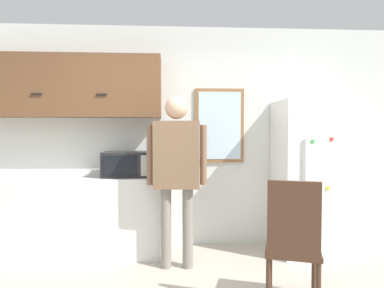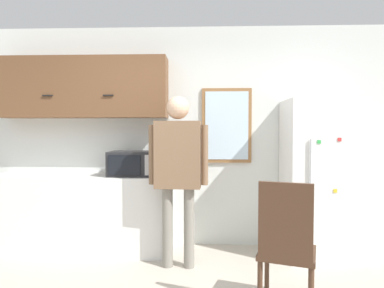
{
  "view_description": "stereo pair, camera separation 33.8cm",
  "coord_description": "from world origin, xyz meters",
  "px_view_note": "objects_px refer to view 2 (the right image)",
  "views": [
    {
      "loc": [
        -0.06,
        -2.32,
        1.43
      ],
      "look_at": [
        0.15,
        1.05,
        1.29
      ],
      "focal_mm": 32.0,
      "sensor_mm": 36.0,
      "label": 1
    },
    {
      "loc": [
        0.28,
        -2.32,
        1.43
      ],
      "look_at": [
        0.15,
        1.05,
        1.29
      ],
      "focal_mm": 32.0,
      "sensor_mm": 36.0,
      "label": 2
    }
  ],
  "objects_px": {
    "person": "(178,162)",
    "chair": "(286,243)",
    "refrigerator": "(321,178)",
    "microwave": "(132,163)"
  },
  "relations": [
    {
      "from": "person",
      "to": "refrigerator",
      "type": "xyz_separation_m",
      "value": [
        1.59,
        0.38,
        -0.21
      ]
    },
    {
      "from": "refrigerator",
      "to": "microwave",
      "type": "bearing_deg",
      "value": 179.37
    },
    {
      "from": "person",
      "to": "chair",
      "type": "bearing_deg",
      "value": -41.74
    },
    {
      "from": "person",
      "to": "microwave",
      "type": "bearing_deg",
      "value": 147.59
    },
    {
      "from": "microwave",
      "to": "person",
      "type": "bearing_deg",
      "value": -35.38
    },
    {
      "from": "chair",
      "to": "microwave",
      "type": "bearing_deg",
      "value": -23.12
    },
    {
      "from": "chair",
      "to": "refrigerator",
      "type": "bearing_deg",
      "value": -99.84
    },
    {
      "from": "microwave",
      "to": "refrigerator",
      "type": "distance_m",
      "value": 2.16
    },
    {
      "from": "refrigerator",
      "to": "chair",
      "type": "xyz_separation_m",
      "value": [
        -0.68,
        -1.28,
        -0.32
      ]
    },
    {
      "from": "person",
      "to": "chair",
      "type": "height_order",
      "value": "person"
    }
  ]
}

